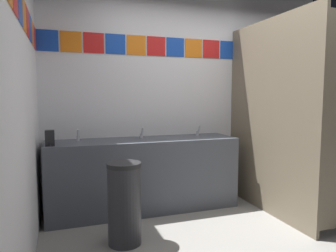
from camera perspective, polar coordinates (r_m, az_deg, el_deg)
name	(u,v)px	position (r m, az deg, el deg)	size (l,w,h in m)	color
ground_plane	(259,247)	(3.10, 16.33, -20.43)	(8.29, 8.29, 0.00)	gray
wall_back	(192,90)	(4.14, 4.39, 6.51)	(3.77, 0.09, 2.82)	silver
wall_side	(14,85)	(2.28, -26.38, 6.69)	(0.09, 3.01, 2.82)	silver
vanity_counter	(144,173)	(3.71, -4.40, -8.65)	(2.19, 0.56, 0.84)	#4C515B
faucet_left	(78,136)	(3.61, -16.12, -1.84)	(0.04, 0.10, 0.14)	silver
faucet_center	(142,134)	(3.71, -4.80, -1.43)	(0.04, 0.10, 0.14)	silver
faucet_right	(198,132)	(3.95, 5.52, -1.01)	(0.04, 0.10, 0.14)	silver
soap_dispenser	(50,138)	(3.36, -20.79, -2.08)	(0.09, 0.09, 0.16)	black
stall_divider	(296,119)	(3.61, 22.34, 1.25)	(0.92, 1.58, 2.20)	#726651
toilet	(281,173)	(4.51, 19.96, -8.11)	(0.39, 0.49, 0.74)	white
trash_bin	(124,203)	(2.93, -7.97, -13.81)	(0.31, 0.31, 0.75)	#333338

